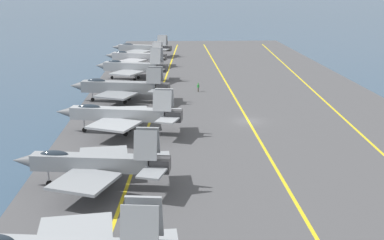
# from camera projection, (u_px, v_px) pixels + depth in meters

# --- Properties ---
(ground_plane) EXTENTS (2000.00, 2000.00, 0.00)m
(ground_plane) POSITION_uv_depth(u_px,v_px,m) (248.00, 124.00, 71.15)
(ground_plane) COLOR #334C66
(carrier_deck) EXTENTS (205.81, 52.99, 0.40)m
(carrier_deck) POSITION_uv_depth(u_px,v_px,m) (248.00, 122.00, 71.10)
(carrier_deck) COLOR #4C4C4F
(carrier_deck) RESTS_ON ground
(deck_stripe_foul_line) EXTENTS (184.98, 10.40, 0.01)m
(deck_stripe_foul_line) POSITION_uv_depth(u_px,v_px,m) (345.00, 120.00, 71.71)
(deck_stripe_foul_line) COLOR yellow
(deck_stripe_foul_line) RESTS_ON carrier_deck
(deck_stripe_centerline) EXTENTS (185.23, 0.36, 0.01)m
(deck_stripe_centerline) POSITION_uv_depth(u_px,v_px,m) (248.00, 121.00, 71.04)
(deck_stripe_centerline) COLOR yellow
(deck_stripe_centerline) RESTS_ON carrier_deck
(deck_stripe_edge_line) EXTENTS (184.89, 11.92, 0.01)m
(deck_stripe_edge_line) POSITION_uv_depth(u_px,v_px,m) (150.00, 122.00, 70.37)
(deck_stripe_edge_line) COLOR yellow
(deck_stripe_edge_line) RESTS_ON carrier_deck
(parked_jet_third) EXTENTS (13.05, 15.90, 6.29)m
(parked_jet_third) POSITION_uv_depth(u_px,v_px,m) (95.00, 163.00, 47.25)
(parked_jet_third) COLOR gray
(parked_jet_third) RESTS_ON carrier_deck
(parked_jet_fourth) EXTENTS (12.76, 17.48, 6.28)m
(parked_jet_fourth) POSITION_uv_depth(u_px,v_px,m) (121.00, 114.00, 64.59)
(parked_jet_fourth) COLOR #9EA3A8
(parked_jet_fourth) RESTS_ON carrier_deck
(parked_jet_fifth) EXTENTS (12.98, 17.47, 6.18)m
(parked_jet_fifth) POSITION_uv_depth(u_px,v_px,m) (121.00, 87.00, 81.85)
(parked_jet_fifth) COLOR gray
(parked_jet_fifth) RESTS_ON carrier_deck
(parked_jet_sixth) EXTENTS (13.65, 15.86, 6.90)m
(parked_jet_sixth) POSITION_uv_depth(u_px,v_px,m) (132.00, 67.00, 100.81)
(parked_jet_sixth) COLOR #93999E
(parked_jet_sixth) RESTS_ON carrier_deck
(parked_jet_seventh) EXTENTS (12.94, 15.75, 5.98)m
(parked_jet_seventh) POSITION_uv_depth(u_px,v_px,m) (137.00, 56.00, 117.97)
(parked_jet_seventh) COLOR #A8AAAF
(parked_jet_seventh) RESTS_ON carrier_deck
(parked_jet_eighth) EXTENTS (13.01, 17.25, 5.90)m
(parked_jet_eighth) POSITION_uv_depth(u_px,v_px,m) (143.00, 48.00, 133.88)
(parked_jet_eighth) COLOR #93999E
(parked_jet_eighth) RESTS_ON carrier_deck
(crew_green_vest) EXTENTS (0.46, 0.45, 1.67)m
(crew_green_vest) POSITION_uv_depth(u_px,v_px,m) (198.00, 87.00, 90.15)
(crew_green_vest) COLOR #4C473D
(crew_green_vest) RESTS_ON carrier_deck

